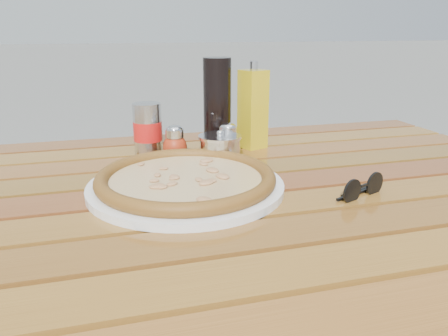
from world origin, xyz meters
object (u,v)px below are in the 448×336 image
object	(u,v)px
pizza	(186,178)
olive_oil_cruet	(253,109)
pepper_shaker	(175,144)
table	(227,223)
dark_bottle	(217,105)
plate	(186,186)
sunglasses	(362,188)
soda_can	(148,129)
parmesan_tin	(220,148)
oregano_shaker	(228,141)

from	to	relation	value
pizza	olive_oil_cruet	distance (m)	0.34
pepper_shaker	table	bearing A→B (deg)	-70.93
table	dark_bottle	bearing A→B (deg)	79.28
plate	table	bearing A→B (deg)	-1.60
dark_bottle	sunglasses	size ratio (longest dim) A/B	2.05
dark_bottle	olive_oil_cruet	distance (m)	0.09
sunglasses	plate	bearing A→B (deg)	137.14
table	soda_can	xyz separation A→B (m)	(-0.12, 0.27, 0.13)
dark_bottle	table	bearing A→B (deg)	-100.72
sunglasses	dark_bottle	bearing A→B (deg)	93.11
table	pepper_shaker	distance (m)	0.23
table	pizza	size ratio (longest dim) A/B	3.59
plate	pepper_shaker	bearing A→B (deg)	86.61
soda_can	parmesan_tin	world-z (taller)	soda_can
table	pepper_shaker	bearing A→B (deg)	109.07
table	parmesan_tin	world-z (taller)	parmesan_tin
dark_bottle	olive_oil_cruet	bearing A→B (deg)	-0.75
plate	olive_oil_cruet	xyz separation A→B (m)	(0.22, 0.25, 0.09)
dark_bottle	olive_oil_cruet	size ratio (longest dim) A/B	1.05
table	oregano_shaker	world-z (taller)	oregano_shaker
plate	pizza	size ratio (longest dim) A/B	0.92
plate	pepper_shaker	world-z (taller)	pepper_shaker
plate	oregano_shaker	bearing A→B (deg)	54.05
oregano_shaker	soda_can	size ratio (longest dim) A/B	0.68
pizza	soda_can	distance (m)	0.27
dark_bottle	plate	bearing A→B (deg)	-116.38
table	soda_can	distance (m)	0.32
dark_bottle	parmesan_tin	distance (m)	0.13
table	dark_bottle	world-z (taller)	dark_bottle
pepper_shaker	pizza	bearing A→B (deg)	-93.39
dark_bottle	soda_can	xyz separation A→B (m)	(-0.17, 0.01, -0.05)
oregano_shaker	olive_oil_cruet	size ratio (longest dim) A/B	0.39
pepper_shaker	soda_can	xyz separation A→B (m)	(-0.05, 0.07, 0.02)
oregano_shaker	sunglasses	bearing A→B (deg)	-61.67
plate	oregano_shaker	distance (m)	0.23
pizza	parmesan_tin	distance (m)	0.19
oregano_shaker	pepper_shaker	bearing A→B (deg)	176.76
plate	dark_bottle	world-z (taller)	dark_bottle
parmesan_tin	pepper_shaker	bearing A→B (deg)	162.29
dark_bottle	sunglasses	bearing A→B (deg)	-65.64
table	pepper_shaker	xyz separation A→B (m)	(-0.07, 0.19, 0.11)
pizza	sunglasses	bearing A→B (deg)	-21.61
plate	soda_can	distance (m)	0.27
oregano_shaker	pizza	bearing A→B (deg)	-125.95
parmesan_tin	sunglasses	bearing A→B (deg)	-55.86
table	pepper_shaker	world-z (taller)	pepper_shaker
pepper_shaker	sunglasses	xyz separation A→B (m)	(0.28, -0.31, -0.02)
pepper_shaker	soda_can	size ratio (longest dim) A/B	0.68
pizza	table	bearing A→B (deg)	-1.60
parmesan_tin	table	bearing A→B (deg)	-100.39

